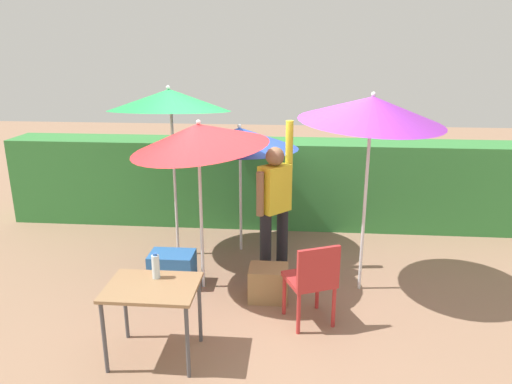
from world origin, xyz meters
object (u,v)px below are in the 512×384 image
at_px(umbrella_rainbow, 240,138).
at_px(person_vendor, 275,202).
at_px(umbrella_yellow, 372,110).
at_px(chair_plastic, 312,278).
at_px(umbrella_navy, 199,136).
at_px(crate_cardboard, 268,283).
at_px(folding_table, 152,294).
at_px(umbrella_orange, 170,100).
at_px(cooler_box, 172,269).
at_px(bottle_water, 156,266).

relative_size(umbrella_rainbow, person_vendor, 0.93).
relative_size(umbrella_rainbow, umbrella_yellow, 0.76).
bearing_deg(umbrella_rainbow, umbrella_yellow, -33.08).
bearing_deg(chair_plastic, umbrella_yellow, 53.92).
distance_m(umbrella_rainbow, umbrella_yellow, 1.88).
distance_m(umbrella_navy, crate_cardboard, 1.79).
relative_size(person_vendor, folding_table, 2.35).
height_order(umbrella_orange, cooler_box, umbrella_orange).
height_order(chair_plastic, crate_cardboard, chair_plastic).
bearing_deg(chair_plastic, crate_cardboard, 134.21).
relative_size(cooler_box, folding_table, 0.65).
xyz_separation_m(umbrella_navy, person_vendor, (0.80, 0.43, -0.86)).
height_order(folding_table, bottle_water, bottle_water).
xyz_separation_m(umbrella_rainbow, cooler_box, (-0.68, -1.08, -1.37)).
bearing_deg(chair_plastic, umbrella_orange, 138.45).
distance_m(cooler_box, folding_table, 1.44).
xyz_separation_m(umbrella_rainbow, crate_cardboard, (0.46, -1.31, -1.38)).
bearing_deg(person_vendor, umbrella_orange, 160.70).
distance_m(umbrella_rainbow, bottle_water, 2.46).
height_order(umbrella_rainbow, bottle_water, umbrella_rainbow).
bearing_deg(chair_plastic, person_vendor, 111.53).
bearing_deg(bottle_water, umbrella_orange, 99.62).
distance_m(umbrella_rainbow, chair_plastic, 2.27).
xyz_separation_m(person_vendor, cooler_box, (-1.18, -0.39, -0.74)).
xyz_separation_m(umbrella_rainbow, umbrella_yellow, (1.51, -0.99, 0.51)).
relative_size(umbrella_yellow, person_vendor, 1.22).
bearing_deg(crate_cardboard, umbrella_rainbow, 109.44).
relative_size(folding_table, bottle_water, 3.33).
xyz_separation_m(umbrella_orange, umbrella_yellow, (2.35, -0.76, 0.01)).
bearing_deg(folding_table, umbrella_orange, 99.00).
bearing_deg(person_vendor, umbrella_rainbow, 125.55).
xyz_separation_m(umbrella_yellow, folding_table, (-2.00, -1.46, -1.45)).
xyz_separation_m(umbrella_yellow, bottle_water, (-2.00, -1.31, -1.25)).
bearing_deg(folding_table, person_vendor, 60.69).
bearing_deg(crate_cardboard, folding_table, -130.22).
bearing_deg(bottle_water, person_vendor, 58.44).
relative_size(umbrella_rainbow, umbrella_orange, 0.77).
height_order(umbrella_rainbow, chair_plastic, umbrella_rainbow).
bearing_deg(chair_plastic, umbrella_rainbow, 117.37).
relative_size(umbrella_yellow, cooler_box, 4.42).
xyz_separation_m(chair_plastic, cooler_box, (-1.61, 0.71, -0.31)).
relative_size(umbrella_orange, umbrella_navy, 1.12).
bearing_deg(bottle_water, cooler_box, 99.00).
relative_size(chair_plastic, cooler_box, 1.72).
bearing_deg(person_vendor, umbrella_navy, -151.65).
xyz_separation_m(umbrella_orange, person_vendor, (1.33, -0.47, -1.13)).
bearing_deg(umbrella_rainbow, umbrella_orange, -165.21).
distance_m(umbrella_navy, cooler_box, 1.64).
height_order(person_vendor, chair_plastic, person_vendor).
height_order(crate_cardboard, bottle_water, bottle_water).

